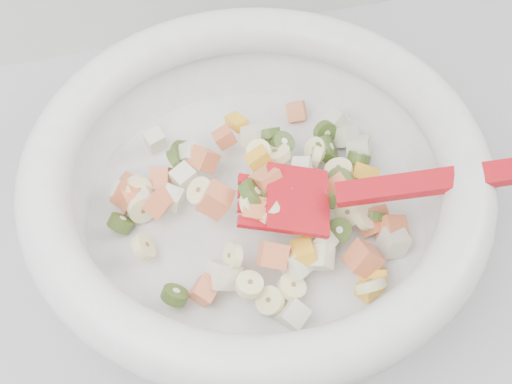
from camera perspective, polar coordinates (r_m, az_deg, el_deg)
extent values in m
cylinder|color=white|center=(0.61, 0.00, -2.21)|extent=(0.33, 0.33, 0.02)
torus|color=white|center=(0.55, 0.00, 2.34)|extent=(0.40, 0.40, 0.04)
cylinder|color=#FFE7AA|center=(0.53, 1.25, -9.64)|extent=(0.03, 0.03, 0.02)
cylinder|color=#FFE7AA|center=(0.60, -10.44, 0.28)|extent=(0.03, 0.03, 0.03)
cylinder|color=#FFE7AA|center=(0.59, -10.09, -1.53)|extent=(0.04, 0.02, 0.04)
cylinder|color=#FFE7AA|center=(0.55, 3.41, -2.00)|extent=(0.03, 0.02, 0.02)
cylinder|color=#FFE7AA|center=(0.58, 9.72, -2.22)|extent=(0.03, 0.03, 0.03)
cylinder|color=#FFE7AA|center=(0.53, -0.59, -8.23)|extent=(0.03, 0.03, 0.01)
cylinder|color=#FFE7AA|center=(0.56, -4.95, 0.05)|extent=(0.03, 0.03, 0.02)
cylinder|color=#FFE7AA|center=(0.54, 1.17, -1.87)|extent=(0.03, 0.03, 0.03)
cylinder|color=#FFE7AA|center=(0.54, -0.46, -1.16)|extent=(0.02, 0.03, 0.03)
cylinder|color=#FFE7AA|center=(0.56, 10.15, -8.16)|extent=(0.04, 0.03, 0.04)
cylinder|color=#FFE7AA|center=(0.54, 3.21, -8.41)|extent=(0.03, 0.03, 0.02)
cylinder|color=#FFE7AA|center=(0.60, 7.35, 1.99)|extent=(0.03, 0.03, 0.02)
cylinder|color=#FFE7AA|center=(0.54, -2.08, -5.70)|extent=(0.02, 0.03, 0.03)
cylinder|color=#FFE7AA|center=(0.60, 1.78, 3.37)|extent=(0.04, 0.03, 0.02)
cylinder|color=#FFE7AA|center=(0.61, 5.28, 3.08)|extent=(0.02, 0.03, 0.03)
cylinder|color=#FFE7AA|center=(0.65, 9.57, 3.68)|extent=(0.02, 0.03, 0.03)
cylinder|color=#FFE7AA|center=(0.62, 5.37, 3.77)|extent=(0.02, 0.03, 0.03)
cylinder|color=#FFE7AA|center=(0.59, 0.26, 3.64)|extent=(0.03, 0.03, 0.02)
cylinder|color=#FFE7AA|center=(0.58, 8.21, -1.72)|extent=(0.03, 0.03, 0.03)
cylinder|color=#FFE7AA|center=(0.56, -9.95, -4.83)|extent=(0.02, 0.03, 0.03)
cube|color=#D26742|center=(0.56, -3.60, -0.75)|extent=(0.04, 0.03, 0.03)
cube|color=#D26742|center=(0.59, 10.46, -2.57)|extent=(0.03, 0.03, 0.03)
cube|color=#D26742|center=(0.55, 0.52, -1.45)|extent=(0.03, 0.03, 0.03)
cube|color=#D26742|center=(0.58, -8.55, -0.94)|extent=(0.03, 0.03, 0.03)
cube|color=#D26742|center=(0.54, -0.10, -1.78)|extent=(0.03, 0.03, 0.03)
cube|color=#D26742|center=(0.56, 9.54, -5.89)|extent=(0.03, 0.03, 0.04)
cube|color=#D26742|center=(0.59, 7.44, 0.39)|extent=(0.03, 0.03, 0.03)
cube|color=#D26742|center=(0.61, -8.32, 1.17)|extent=(0.03, 0.03, 0.03)
cube|color=#D26742|center=(0.54, 1.51, -5.64)|extent=(0.03, 0.03, 0.03)
cube|color=#D26742|center=(0.56, 2.94, -0.74)|extent=(0.03, 0.03, 0.03)
cube|color=#D26742|center=(0.61, -11.25, -0.04)|extent=(0.04, 0.03, 0.04)
cube|color=#D26742|center=(0.58, 11.98, -3.31)|extent=(0.03, 0.03, 0.03)
cube|color=#D26742|center=(0.62, -2.84, 4.88)|extent=(0.02, 0.02, 0.02)
cube|color=#D26742|center=(0.67, 3.63, 7.17)|extent=(0.02, 0.03, 0.03)
cube|color=#D26742|center=(0.58, 4.59, 0.59)|extent=(0.03, 0.03, 0.02)
cube|color=#D26742|center=(0.54, -4.62, -8.68)|extent=(0.03, 0.03, 0.03)
cube|color=#D26742|center=(0.59, -4.67, 2.93)|extent=(0.03, 0.03, 0.03)
cube|color=#D26742|center=(0.61, -10.99, -0.45)|extent=(0.03, 0.03, 0.03)
cube|color=#D26742|center=(0.56, 1.09, 0.68)|extent=(0.03, 0.04, 0.03)
cylinder|color=olive|center=(0.59, -11.96, -2.74)|extent=(0.03, 0.03, 0.03)
cylinder|color=olive|center=(0.54, -7.24, -9.08)|extent=(0.03, 0.03, 0.03)
cylinder|color=olive|center=(0.64, 6.16, 5.33)|extent=(0.03, 0.02, 0.03)
cylinder|color=olive|center=(0.55, 0.81, -1.22)|extent=(0.04, 0.04, 0.02)
cylinder|color=olive|center=(0.59, 7.50, 1.00)|extent=(0.03, 0.03, 0.03)
cylinder|color=olive|center=(0.61, 2.31, 4.29)|extent=(0.03, 0.03, 0.02)
cylinder|color=olive|center=(0.62, -6.58, 3.35)|extent=(0.03, 0.04, 0.03)
cylinder|color=olive|center=(0.59, 10.26, -2.13)|extent=(0.04, 0.03, 0.03)
cylinder|color=olive|center=(0.57, 5.98, -0.61)|extent=(0.03, 0.03, 0.03)
cylinder|color=olive|center=(0.61, -6.90, 2.87)|extent=(0.03, 0.03, 0.03)
cylinder|color=olive|center=(0.55, -0.25, -0.18)|extent=(0.03, 0.04, 0.04)
cylinder|color=olive|center=(0.62, 6.32, 3.84)|extent=(0.03, 0.03, 0.03)
cylinder|color=olive|center=(0.62, 1.00, 5.23)|extent=(0.03, 0.03, 0.03)
cylinder|color=olive|center=(0.57, 7.30, -3.43)|extent=(0.03, 0.03, 0.02)
cylinder|color=olive|center=(0.62, 9.12, 2.92)|extent=(0.03, 0.03, 0.03)
cube|color=beige|center=(0.60, -9.68, -0.91)|extent=(0.03, 0.03, 0.03)
cube|color=beige|center=(0.58, 4.10, 2.06)|extent=(0.02, 0.02, 0.02)
cube|color=beige|center=(0.59, -6.42, 1.37)|extent=(0.03, 0.03, 0.02)
cube|color=beige|center=(0.55, 5.61, -5.81)|extent=(0.03, 0.03, 0.03)
cube|color=beige|center=(0.64, 9.14, 3.96)|extent=(0.03, 0.03, 0.03)
cube|color=beige|center=(0.55, 5.93, -4.60)|extent=(0.03, 0.03, 0.03)
cube|color=beige|center=(0.60, -5.79, 3.33)|extent=(0.03, 0.03, 0.03)
cube|color=beige|center=(0.65, 7.86, 4.95)|extent=(0.03, 0.03, 0.03)
cube|color=beige|center=(0.53, 3.30, -10.82)|extent=(0.03, 0.03, 0.03)
cube|color=beige|center=(0.58, 12.12, -4.41)|extent=(0.03, 0.02, 0.03)
cube|color=beige|center=(0.65, 7.12, 6.08)|extent=(0.03, 0.03, 0.03)
cube|color=beige|center=(0.64, -8.97, 4.57)|extent=(0.02, 0.02, 0.02)
cube|color=beige|center=(0.54, -2.91, -7.43)|extent=(0.04, 0.03, 0.04)
cube|color=beige|center=(0.54, 3.54, -6.34)|extent=(0.03, 0.04, 0.03)
cube|color=beige|center=(0.59, -7.45, -0.53)|extent=(0.03, 0.02, 0.02)
cube|color=beige|center=(0.62, 0.03, 4.98)|extent=(0.03, 0.04, 0.03)
cube|color=beige|center=(0.61, -11.72, -0.09)|extent=(0.03, 0.03, 0.02)
cube|color=yellow|center=(0.59, 0.18, 2.98)|extent=(0.02, 0.02, 0.02)
cube|color=yellow|center=(0.56, 10.04, -8.41)|extent=(0.03, 0.03, 0.02)
cube|color=yellow|center=(0.54, 4.25, -5.29)|extent=(0.02, 0.03, 0.02)
cube|color=yellow|center=(0.61, 9.68, 1.62)|extent=(0.03, 0.03, 0.02)
cube|color=yellow|center=(0.64, -1.71, 6.22)|extent=(0.02, 0.03, 0.02)
cube|color=yellow|center=(0.56, 10.35, -7.51)|extent=(0.03, 0.03, 0.02)
cube|color=#B20F18|center=(0.55, 3.71, -0.69)|extent=(0.07, 0.08, 0.02)
cube|color=#B20F18|center=(0.56, -0.21, 0.97)|extent=(0.03, 0.02, 0.01)
cube|color=#B20F18|center=(0.55, -0.22, -0.25)|extent=(0.03, 0.02, 0.01)
cube|color=#B20F18|center=(0.54, -0.22, -1.50)|extent=(0.03, 0.02, 0.01)
cube|color=#B20F18|center=(0.53, -0.23, -2.79)|extent=(0.03, 0.02, 0.01)
cube|color=#B20F18|center=(0.55, 17.42, 1.12)|extent=(0.19, 0.07, 0.05)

